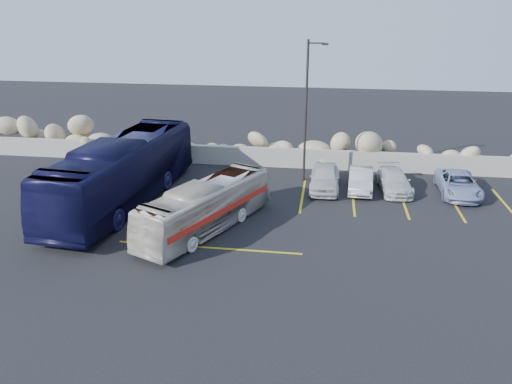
# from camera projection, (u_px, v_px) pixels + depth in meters

# --- Properties ---
(ground) EXTENTS (90.00, 90.00, 0.00)m
(ground) POSITION_uv_depth(u_px,v_px,m) (231.00, 251.00, 20.94)
(ground) COLOR black
(ground) RESTS_ON ground
(seawall) EXTENTS (60.00, 0.40, 1.20)m
(seawall) POSITION_uv_depth(u_px,v_px,m) (267.00, 157.00, 31.84)
(seawall) COLOR gray
(seawall) RESTS_ON ground
(riprap_pile) EXTENTS (54.00, 2.80, 2.60)m
(riprap_pile) POSITION_uv_depth(u_px,v_px,m) (269.00, 142.00, 32.71)
(riprap_pile) COLOR tan
(riprap_pile) RESTS_ON ground
(parking_lines) EXTENTS (18.16, 9.36, 0.01)m
(parking_lines) POSITION_uv_depth(u_px,v_px,m) (341.00, 208.00, 25.46)
(parking_lines) COLOR gold
(parking_lines) RESTS_ON ground
(lamppost) EXTENTS (1.14, 0.18, 8.00)m
(lamppost) POSITION_uv_depth(u_px,v_px,m) (307.00, 108.00, 27.88)
(lamppost) COLOR #2A2825
(lamppost) RESTS_ON ground
(vintage_bus) EXTENTS (5.02, 8.14, 2.25)m
(vintage_bus) POSITION_uv_depth(u_px,v_px,m) (206.00, 207.00, 22.64)
(vintage_bus) COLOR beige
(vintage_bus) RESTS_ON ground
(tour_coach) EXTENTS (3.99, 12.45, 3.41)m
(tour_coach) POSITION_uv_depth(u_px,v_px,m) (123.00, 172.00, 25.54)
(tour_coach) COLOR #0F0F33
(tour_coach) RESTS_ON ground
(car_a) EXTENTS (1.69, 4.07, 1.38)m
(car_a) POSITION_uv_depth(u_px,v_px,m) (325.00, 178.00, 27.78)
(car_a) COLOR silver
(car_a) RESTS_ON ground
(car_b) EXTENTS (1.47, 3.74, 1.21)m
(car_b) POSITION_uv_depth(u_px,v_px,m) (361.00, 180.00, 27.68)
(car_b) COLOR #B6B6BB
(car_b) RESTS_ON ground
(car_c) EXTENTS (1.92, 4.02, 1.13)m
(car_c) POSITION_uv_depth(u_px,v_px,m) (394.00, 181.00, 27.61)
(car_c) COLOR silver
(car_c) RESTS_ON ground
(car_d) EXTENTS (2.05, 4.30, 1.18)m
(car_d) POSITION_uv_depth(u_px,v_px,m) (458.00, 184.00, 27.06)
(car_d) COLOR #8594BD
(car_d) RESTS_ON ground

